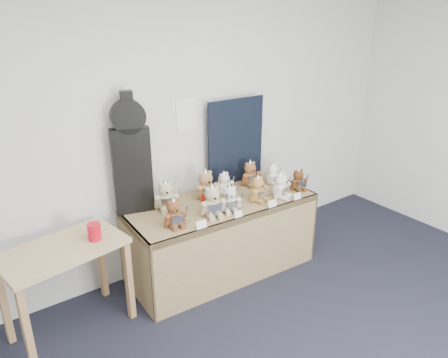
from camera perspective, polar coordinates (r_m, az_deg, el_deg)
room_shell at (r=4.04m, az=-4.92°, el=8.33°), size 6.00×6.00×6.00m
display_table at (r=4.04m, az=0.14°, el=-5.35°), size 1.79×0.81×0.73m
side_table at (r=3.55m, az=-20.17°, el=-10.14°), size 0.97×0.64×0.75m
guitar_case at (r=3.73m, az=-12.02°, el=3.03°), size 0.33×0.17×1.06m
navy_board at (r=4.32m, az=1.55°, el=4.91°), size 0.64×0.04×0.85m
red_cup at (r=3.48m, az=-16.58°, el=-6.63°), size 0.10×0.10×0.13m
teddy_front_far_left at (r=3.58m, az=-6.49°, el=-4.58°), size 0.22×0.18×0.27m
teddy_front_left at (r=3.73m, az=-1.52°, el=-3.06°), size 0.25×0.23×0.31m
teddy_front_centre at (r=3.81m, az=0.78°, el=-2.75°), size 0.21×0.21×0.27m
teddy_front_right at (r=4.02m, az=4.48°, el=-1.43°), size 0.22×0.19×0.27m
teddy_front_far_right at (r=4.10m, az=7.46°, el=-0.96°), size 0.23×0.21×0.28m
teddy_front_end at (r=4.31m, az=9.69°, el=-0.20°), size 0.19×0.17×0.24m
teddy_back_left at (r=3.87m, az=-7.56°, el=-2.27°), size 0.24×0.23×0.30m
teddy_back_centre_left at (r=4.05m, az=-2.35°, el=-0.94°), size 0.25×0.22×0.31m
teddy_back_centre_right at (r=4.15m, az=0.06°, el=-0.70°), size 0.21×0.18×0.25m
teddy_back_right at (r=4.35m, az=3.45°, el=0.59°), size 0.23×0.19×0.28m
teddy_back_end at (r=4.42m, az=6.40°, el=0.55°), size 0.19×0.17×0.23m
entry_card_a at (r=3.55m, az=-2.97°, el=-5.98°), size 0.09×0.02×0.07m
entry_card_b at (r=3.73m, az=1.90°, el=-4.61°), size 0.08×0.02×0.06m
entry_card_c at (r=3.93m, az=6.32°, el=-3.21°), size 0.09×0.02×0.06m
entry_card_d at (r=4.11m, az=9.57°, el=-2.24°), size 0.09×0.02×0.06m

